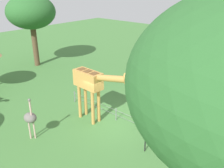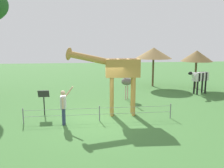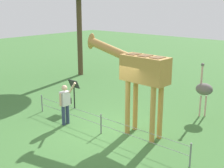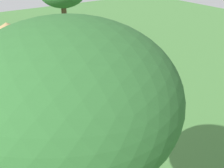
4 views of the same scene
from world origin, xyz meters
name	(u,v)px [view 1 (image 1 of 4)]	position (x,y,z in m)	size (l,w,h in m)	color
ground_plane	(113,122)	(0.00, 0.00, 0.00)	(60.00, 60.00, 0.00)	#427538
giraffe	(92,83)	(-0.94, -0.65, 2.29)	(3.72, 0.78, 3.49)	#BC8942
visitor	(143,114)	(1.64, 0.48, 0.90)	(0.59, 0.58, 1.74)	navy
ostrich	(30,118)	(-2.03, -3.79, 1.18)	(0.70, 0.56, 2.25)	#CC9E93
tree_west	(31,12)	(-11.91, 2.97, 4.78)	(4.20, 4.20, 6.29)	brown
info_sign	(146,134)	(2.76, -0.98, 0.95)	(0.56, 0.21, 1.32)	black
wire_fence	(116,114)	(0.00, 0.24, 0.40)	(7.05, 0.05, 0.75)	slate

